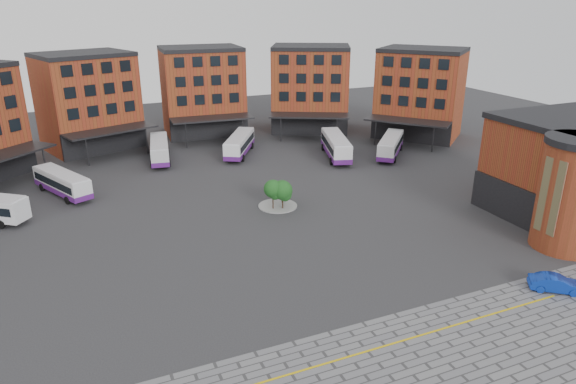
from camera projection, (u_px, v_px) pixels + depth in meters
name	position (u px, v px, depth m)	size (l,w,h in m)	color
ground	(307.00, 255.00, 47.02)	(160.00, 160.00, 0.00)	#28282B
yellow_line	(419.00, 336.00, 35.72)	(26.00, 0.15, 0.02)	gold
main_building	(167.00, 106.00, 75.54)	(94.14, 42.48, 14.60)	brown
east_building	(570.00, 171.00, 53.17)	(17.40, 15.40, 10.60)	brown
tree_island	(280.00, 191.00, 56.97)	(4.40, 4.40, 3.45)	gray
bus_b	(62.00, 183.00, 60.95)	(6.41, 10.13, 2.85)	silver
bus_c	(160.00, 149.00, 74.07)	(4.16, 10.91, 3.00)	silver
bus_d	(240.00, 144.00, 76.81)	(7.58, 10.49, 3.02)	white
bus_e	(336.00, 146.00, 75.50)	(6.02, 11.70, 3.22)	white
bus_f	(391.00, 145.00, 76.21)	(8.88, 9.45, 2.97)	silver
blue_car	(556.00, 283.00, 41.03)	(1.43, 4.11, 1.35)	#0C2EA2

